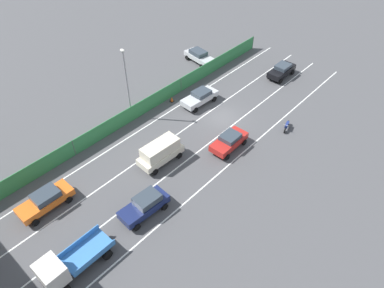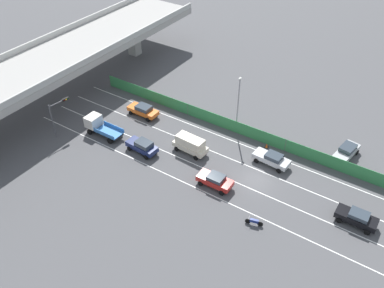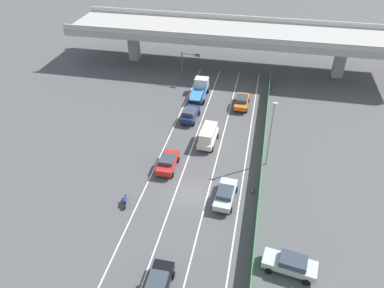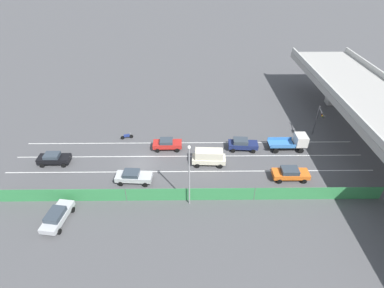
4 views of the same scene
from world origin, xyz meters
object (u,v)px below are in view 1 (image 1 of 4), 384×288
object	(u,v)px
street_lamp	(126,79)
motorcycle	(287,126)
car_sedan_black	(282,70)
car_sedan_navy	(145,205)
car_sedan_silver	(200,97)
traffic_cone	(172,99)
car_van_cream	(160,152)
parked_wagon_silver	(199,56)
car_sedan_red	(229,141)
car_taxi_orange	(45,200)
flatbed_truck_blue	(65,266)

from	to	relation	value
street_lamp	motorcycle	bearing A→B (deg)	-144.95
car_sedan_black	car_sedan_navy	world-z (taller)	car_sedan_navy
car_sedan_silver	traffic_cone	bearing A→B (deg)	35.10
car_sedan_black	traffic_cone	world-z (taller)	car_sedan_black
car_van_cream	street_lamp	world-z (taller)	street_lamp
car_sedan_navy	motorcycle	xyz separation A→B (m)	(-3.05, -17.66, -0.51)
car_sedan_silver	parked_wagon_silver	bearing A→B (deg)	-48.19
car_sedan_navy	parked_wagon_silver	size ratio (longest dim) A/B	0.93
street_lamp	traffic_cone	xyz separation A→B (m)	(-1.16, -5.24, -4.67)
car_van_cream	traffic_cone	distance (m)	10.20
car_sedan_silver	street_lamp	distance (m)	9.10
car_sedan_red	motorcycle	bearing A→B (deg)	-113.09
car_van_cream	street_lamp	xyz separation A→B (m)	(7.48, -2.71, 3.67)
car_sedan_black	parked_wagon_silver	size ratio (longest dim) A/B	0.91
car_taxi_orange	motorcycle	world-z (taller)	car_taxi_orange
car_van_cream	parked_wagon_silver	world-z (taller)	car_van_cream
flatbed_truck_blue	motorcycle	world-z (taller)	flatbed_truck_blue
car_van_cream	car_sedan_navy	bearing A→B (deg)	123.55
flatbed_truck_blue	motorcycle	bearing A→B (deg)	-96.80
car_van_cream	motorcycle	distance (m)	14.09
car_taxi_orange	car_sedan_black	world-z (taller)	car_taxi_orange
car_sedan_navy	traffic_cone	bearing A→B (deg)	-53.39
car_sedan_black	car_van_cream	distance (m)	21.49
traffic_cone	flatbed_truck_blue	bearing A→B (deg)	115.24
car_sedan_silver	car_sedan_navy	world-z (taller)	car_sedan_navy
traffic_cone	car_sedan_black	bearing A→B (deg)	-116.04
car_sedan_navy	traffic_cone	distance (m)	16.35
car_taxi_orange	car_sedan_silver	bearing A→B (deg)	-88.99
car_van_cream	flatbed_truck_blue	bearing A→B (deg)	105.13
motorcycle	parked_wagon_silver	xyz separation A→B (m)	(16.63, -4.73, 0.46)
car_taxi_orange	motorcycle	distance (m)	24.86
car_sedan_navy	motorcycle	world-z (taller)	car_sedan_navy
car_taxi_orange	flatbed_truck_blue	xyz separation A→B (m)	(-6.68, 2.39, 0.33)
flatbed_truck_blue	street_lamp	distance (m)	19.32
car_sedan_red	traffic_cone	distance (m)	10.22
car_sedan_red	car_van_cream	bearing A→B (deg)	58.25
traffic_cone	car_taxi_orange	bearing A→B (deg)	99.57
traffic_cone	motorcycle	bearing A→B (deg)	-160.42
car_sedan_black	car_sedan_navy	xyz separation A→B (m)	(-3.12, 26.65, 0.05)
car_van_cream	car_sedan_silver	world-z (taller)	car_van_cream
car_sedan_black	car_sedan_red	bearing A→B (deg)	102.31
car_sedan_black	street_lamp	distance (m)	20.72
car_sedan_black	flatbed_truck_blue	bearing A→B (deg)	95.26
car_sedan_black	motorcycle	world-z (taller)	car_sedan_black
car_taxi_orange	car_sedan_silver	world-z (taller)	car_taxi_orange
car_sedan_silver	flatbed_truck_blue	xyz separation A→B (m)	(-7.04, 22.65, 0.35)
car_taxi_orange	flatbed_truck_blue	world-z (taller)	flatbed_truck_blue
car_sedan_black	traffic_cone	distance (m)	15.08
car_taxi_orange	street_lamp	distance (m)	14.35
car_sedan_black	car_van_cream	xyz separation A→B (m)	(0.30, 21.48, 0.36)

